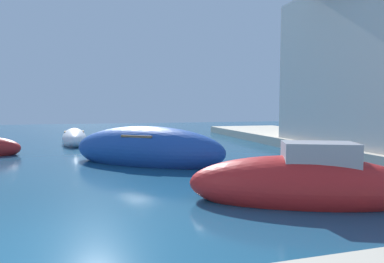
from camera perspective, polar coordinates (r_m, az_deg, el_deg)
name	(u,v)px	position (r m, az deg, el deg)	size (l,w,h in m)	color
ground	(48,255)	(5.54, -24.01, -19.24)	(80.00, 80.00, 0.00)	navy
quay_promenade	(316,220)	(6.14, 20.97, -14.32)	(44.00, 32.00, 0.50)	#BCB29E
moored_boat_1	(147,150)	(12.74, -7.93, -3.25)	(6.35, 5.42, 1.87)	#1E479E
moored_boat_4	(74,138)	(20.42, -20.00, -1.15)	(1.72, 4.45, 1.22)	white
moored_boat_6	(301,184)	(7.89, 18.60, -8.73)	(5.28, 3.43, 1.71)	#B21E1E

